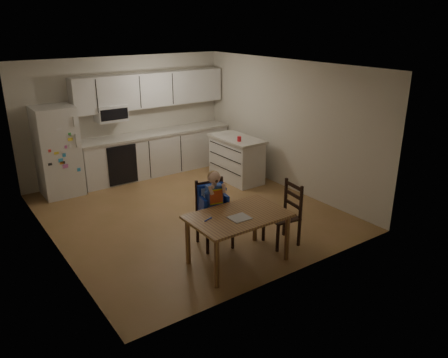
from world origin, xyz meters
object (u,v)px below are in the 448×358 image
at_px(red_cup, 239,139).
at_px(dining_table, 238,221).
at_px(kitchen_island, 237,159).
at_px(chair_side, 287,209).
at_px(refrigerator, 58,151).
at_px(chair_booster, 213,200).

relative_size(red_cup, dining_table, 0.07).
bearing_deg(kitchen_island, chair_side, -111.20).
relative_size(kitchen_island, chair_side, 1.30).
distance_m(kitchen_island, red_cup, 0.59).
height_order(refrigerator, kitchen_island, refrigerator).
height_order(refrigerator, chair_booster, refrigerator).
height_order(red_cup, dining_table, red_cup).
distance_m(kitchen_island, chair_booster, 2.85).
relative_size(kitchen_island, chair_booster, 1.06).
xyz_separation_m(dining_table, chair_side, (0.94, 0.04, -0.08)).
height_order(kitchen_island, red_cup, red_cup).
bearing_deg(dining_table, chair_booster, 89.15).
bearing_deg(chair_booster, chair_side, -21.10).
relative_size(kitchen_island, dining_table, 0.93).
bearing_deg(refrigerator, kitchen_island, -22.23).
relative_size(kitchen_island, red_cup, 12.45).
bearing_deg(refrigerator, dining_table, -72.47).
relative_size(refrigerator, chair_side, 1.79).
relative_size(refrigerator, chair_booster, 1.45).
bearing_deg(chair_side, refrigerator, -143.14).
xyz_separation_m(kitchen_island, chair_side, (-1.02, -2.64, 0.08)).
height_order(kitchen_island, dining_table, kitchen_island).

